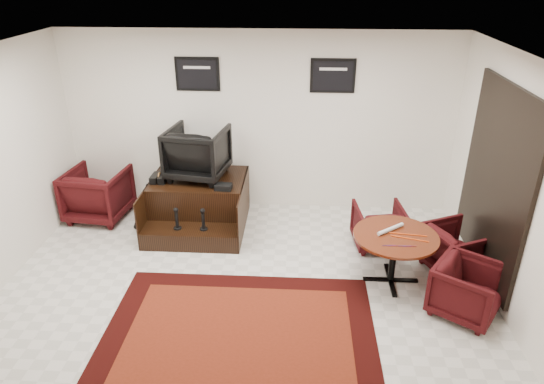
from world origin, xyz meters
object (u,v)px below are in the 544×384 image
at_px(shine_chair, 197,150).
at_px(table_chair_window, 455,247).
at_px(shine_podium, 199,204).
at_px(table_chair_corner, 468,287).
at_px(meeting_table, 395,241).
at_px(armchair_side, 98,191).
at_px(table_chair_back, 378,224).

height_order(shine_chair, table_chair_window, shine_chair).
relative_size(shine_podium, table_chair_corner, 2.06).
relative_size(meeting_table, table_chair_corner, 1.45).
xyz_separation_m(shine_chair, armchair_side, (-1.60, -0.02, -0.71)).
relative_size(armchair_side, table_chair_corner, 1.25).
bearing_deg(armchair_side, shine_chair, -172.70).
bearing_deg(shine_podium, table_chair_back, -10.24).
relative_size(shine_podium, armchair_side, 1.65).
bearing_deg(table_chair_back, armchair_side, -14.27).
xyz_separation_m(table_chair_back, table_chair_corner, (0.79, -1.43, 0.02)).
bearing_deg(shine_chair, armchair_side, 10.31).
height_order(table_chair_window, table_chair_corner, table_chair_corner).
height_order(table_chair_back, table_chair_corner, table_chair_corner).
xyz_separation_m(shine_podium, armchair_side, (-1.60, 0.12, 0.11)).
height_order(armchair_side, table_chair_corner, armchair_side).
bearing_deg(shine_podium, table_chair_window, -16.25).
bearing_deg(shine_podium, table_chair_corner, -29.10).
xyz_separation_m(armchair_side, table_chair_corner, (5.03, -2.03, -0.09)).
bearing_deg(table_chair_window, table_chair_corner, 148.53).
xyz_separation_m(shine_podium, table_chair_window, (3.54, -1.03, 0.01)).
xyz_separation_m(meeting_table, table_chair_back, (-0.06, 0.86, -0.25)).
xyz_separation_m(shine_podium, table_chair_corner, (3.43, -1.91, 0.02)).
bearing_deg(meeting_table, shine_podium, 153.63).
distance_m(shine_podium, armchair_side, 1.61).
xyz_separation_m(shine_chair, table_chair_back, (2.63, -0.62, -0.81)).
height_order(meeting_table, table_chair_back, table_chair_back).
distance_m(armchair_side, table_chair_corner, 5.43).
xyz_separation_m(shine_chair, meeting_table, (2.69, -1.48, -0.56)).
height_order(armchair_side, meeting_table, armchair_side).
distance_m(armchair_side, meeting_table, 4.54).
xyz_separation_m(table_chair_window, table_chair_corner, (-0.11, -0.88, 0.01)).
distance_m(armchair_side, table_chair_window, 5.27).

